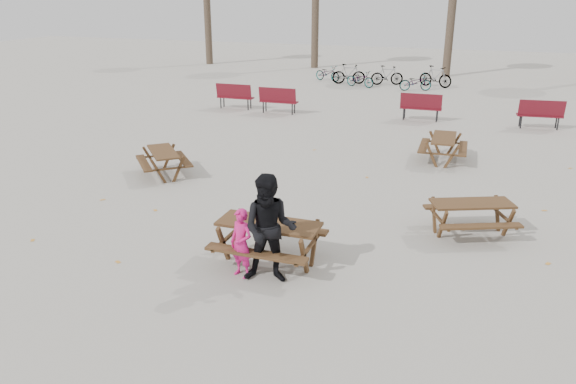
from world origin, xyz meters
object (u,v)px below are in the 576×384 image
(soda_bottle, at_px, (260,221))
(picnic_table_far, at_px, (443,149))
(adult, at_px, (270,229))
(food_tray, at_px, (268,226))
(main_picnic_table, at_px, (269,232))
(child, at_px, (241,243))
(picnic_table_north, at_px, (164,163))
(picnic_table_east, at_px, (471,218))

(soda_bottle, height_order, picnic_table_far, soda_bottle)
(soda_bottle, height_order, adult, adult)
(adult, bearing_deg, food_tray, 101.65)
(main_picnic_table, height_order, adult, adult)
(picnic_table_far, bearing_deg, food_tray, 161.75)
(soda_bottle, xyz_separation_m, child, (-0.15, -0.48, -0.24))
(food_tray, xyz_separation_m, soda_bottle, (-0.17, 0.03, 0.05))
(food_tray, bearing_deg, picnic_table_north, 138.93)
(adult, bearing_deg, soda_bottle, 115.34)
(food_tray, bearing_deg, picnic_table_east, 39.34)
(picnic_table_east, bearing_deg, food_tray, -164.23)
(child, height_order, adult, adult)
(picnic_table_north, bearing_deg, food_tray, 7.19)
(child, relative_size, picnic_table_north, 0.79)
(child, distance_m, picnic_table_far, 8.56)
(main_picnic_table, relative_size, child, 1.49)
(main_picnic_table, relative_size, picnic_table_far, 1.12)
(food_tray, relative_size, picnic_table_north, 0.12)
(soda_bottle, bearing_deg, food_tray, -11.79)
(soda_bottle, relative_size, picnic_table_east, 0.11)
(child, bearing_deg, main_picnic_table, 86.61)
(picnic_table_north, bearing_deg, adult, 5.45)
(picnic_table_far, bearing_deg, main_picnic_table, 160.98)
(child, bearing_deg, adult, 21.45)
(child, relative_size, picnic_table_east, 0.77)
(picnic_table_east, bearing_deg, picnic_table_far, 77.41)
(picnic_table_east, distance_m, picnic_table_north, 7.84)
(soda_bottle, bearing_deg, picnic_table_far, 72.36)
(main_picnic_table, height_order, picnic_table_east, main_picnic_table)
(main_picnic_table, xyz_separation_m, picnic_table_east, (3.31, 2.49, -0.25))
(main_picnic_table, distance_m, picnic_table_north, 5.80)
(picnic_table_east, height_order, picnic_table_far, picnic_table_far)
(picnic_table_east, xyz_separation_m, picnic_table_north, (-7.74, 1.25, -0.01))
(picnic_table_north, relative_size, picnic_table_far, 0.95)
(main_picnic_table, xyz_separation_m, adult, (0.25, -0.59, 0.34))
(food_tray, xyz_separation_m, picnic_table_far, (2.27, 7.71, -0.45))
(main_picnic_table, height_order, child, child)
(child, bearing_deg, picnic_table_north, 152.92)
(child, distance_m, adult, 0.60)
(main_picnic_table, relative_size, picnic_table_east, 1.15)
(main_picnic_table, distance_m, picnic_table_far, 7.89)
(child, relative_size, picnic_table_far, 0.75)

